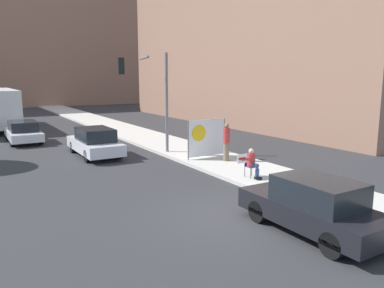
{
  "coord_description": "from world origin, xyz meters",
  "views": [
    {
      "loc": [
        -6.78,
        -8.54,
        4.16
      ],
      "look_at": [
        0.84,
        4.12,
        1.54
      ],
      "focal_mm": 35.0,
      "sensor_mm": 36.0,
      "label": 1
    }
  ],
  "objects": [
    {
      "name": "ground_plane",
      "position": [
        0.0,
        0.0,
        0.0
      ],
      "size": [
        160.0,
        160.0,
        0.0
      ],
      "primitive_type": "plane",
      "color": "#303033"
    },
    {
      "name": "protest_banner",
      "position": [
        3.45,
        7.04,
        1.19
      ],
      "size": [
        2.23,
        0.06,
        1.95
      ],
      "color": "slate",
      "rests_on": "sidewalk_curb"
    },
    {
      "name": "traffic_light_pole",
      "position": [
        1.59,
        9.72,
        3.73
      ],
      "size": [
        2.56,
        2.33,
        5.32
      ],
      "color": "slate",
      "rests_on": "sidewalk_curb"
    },
    {
      "name": "car_on_road_nearest",
      "position": [
        -1.03,
        11.15,
        0.75
      ],
      "size": [
        1.86,
        4.71,
        1.52
      ],
      "color": "silver",
      "rests_on": "ground_plane"
    },
    {
      "name": "seated_protester",
      "position": [
        2.92,
        2.86,
        0.79
      ],
      "size": [
        0.96,
        0.77,
        1.19
      ],
      "rotation": [
        0.0,
        0.0,
        0.0
      ],
      "color": "#474C56",
      "rests_on": "sidewalk_curb"
    },
    {
      "name": "sidewalk_curb",
      "position": [
        3.72,
        15.0,
        0.08
      ],
      "size": [
        3.38,
        90.0,
        0.16
      ],
      "primitive_type": "cube",
      "color": "beige",
      "rests_on": "ground_plane"
    },
    {
      "name": "jogger_on_sidewalk",
      "position": [
        3.88,
        5.92,
        1.11
      ],
      "size": [
        0.34,
        0.34,
        1.85
      ],
      "rotation": [
        0.0,
        0.0,
        3.52
      ],
      "color": "#756651",
      "rests_on": "sidewalk_curb"
    },
    {
      "name": "car_on_road_midblock",
      "position": [
        -3.76,
        17.87,
        0.71
      ],
      "size": [
        1.87,
        4.79,
        1.4
      ],
      "color": "silver",
      "rests_on": "ground_plane"
    },
    {
      "name": "parked_car_curbside",
      "position": [
        1.01,
        -1.99,
        0.75
      ],
      "size": [
        1.76,
        4.2,
        1.53
      ],
      "color": "black",
      "rests_on": "ground_plane"
    }
  ]
}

